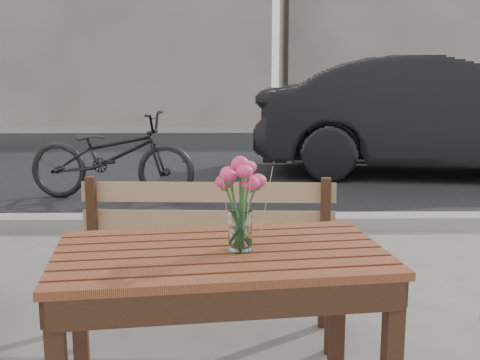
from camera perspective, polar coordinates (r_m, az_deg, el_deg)
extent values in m
cube|color=black|center=(9.36, -0.88, 1.86)|extent=(30.00, 8.00, 0.00)
cube|color=gray|center=(5.43, -0.83, -4.00)|extent=(30.00, 0.25, 0.12)
cube|color=slate|center=(18.03, 15.76, 15.25)|extent=(7.00, 3.00, 6.00)
cube|color=#562A16|center=(2.27, -1.87, -7.01)|extent=(1.31, 0.87, 0.03)
cube|color=black|center=(2.70, -14.92, -13.05)|extent=(0.07, 0.07, 0.73)
cube|color=black|center=(2.80, 9.20, -11.92)|extent=(0.07, 0.07, 0.73)
cube|color=#A48155|center=(3.18, -3.27, -7.49)|extent=(1.41, 0.44, 0.03)
cube|color=#A48155|center=(3.32, -3.01, -2.51)|extent=(1.40, 0.09, 0.38)
cube|color=black|center=(3.22, -15.11, -11.66)|extent=(0.05, 0.05, 0.46)
cube|color=black|center=(3.12, 8.57, -12.19)|extent=(0.05, 0.05, 0.46)
cube|color=black|center=(3.45, -13.75, -6.68)|extent=(0.05, 0.05, 0.85)
cube|color=black|center=(3.35, 8.01, -7.00)|extent=(0.05, 0.05, 0.85)
cylinder|color=white|center=(2.25, 0.02, -4.81)|extent=(0.09, 0.09, 0.15)
cylinder|color=#337034|center=(2.23, 0.02, -2.95)|extent=(0.05, 0.05, 0.30)
imported|color=black|center=(8.50, 18.16, 5.78)|extent=(4.96, 2.27, 1.58)
imported|color=black|center=(6.71, -12.09, 2.28)|extent=(1.92, 0.90, 0.97)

